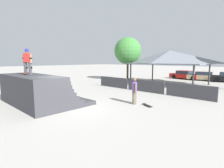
{
  "coord_description": "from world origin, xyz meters",
  "views": [
    {
      "loc": [
        8.94,
        -5.37,
        2.83
      ],
      "look_at": [
        -0.07,
        4.05,
        1.04
      ],
      "focal_mm": 28.0,
      "sensor_mm": 36.0,
      "label": 1
    }
  ],
  "objects": [
    {
      "name": "bystander_walking",
      "position": [
        2.29,
        3.69,
        0.95
      ],
      "size": [
        0.59,
        0.52,
        1.7
      ],
      "rotation": [
        0.0,
        0.0,
        2.44
      ],
      "color": "#6B6051",
      "rests_on": "ground"
    },
    {
      "name": "tree_far_back",
      "position": [
        -6.48,
        13.94,
        4.1
      ],
      "size": [
        3.73,
        3.73,
        5.97
      ],
      "color": "brown",
      "rests_on": "ground"
    },
    {
      "name": "barrier_fence",
      "position": [
        0.38,
        7.89,
        0.53
      ],
      "size": [
        11.54,
        0.12,
        1.05
      ],
      "color": "#3D3D42",
      "rests_on": "ground"
    },
    {
      "name": "skateboard_on_deck",
      "position": [
        -3.14,
        -1.03,
        1.95
      ],
      "size": [
        0.83,
        0.42,
        0.09
      ],
      "rotation": [
        0.0,
        0.0,
        -0.29
      ],
      "color": "green",
      "rests_on": "quarter_pipe_ramp"
    },
    {
      "name": "parked_car_tan",
      "position": [
        1.56,
        21.02,
        0.6
      ],
      "size": [
        4.63,
        2.26,
        1.27
      ],
      "rotation": [
        0.0,
        0.0,
        0.13
      ],
      "color": "tan",
      "rests_on": "ground"
    },
    {
      "name": "pavilion_shelter",
      "position": [
        -0.39,
        14.05,
        3.16
      ],
      "size": [
        8.6,
        5.98,
        3.95
      ],
      "color": "#2D2D33",
      "rests_on": "ground"
    },
    {
      "name": "parked_car_red",
      "position": [
        -1.24,
        21.13,
        0.6
      ],
      "size": [
        4.49,
        2.3,
        1.27
      ],
      "rotation": [
        0.0,
        0.0,
        -0.15
      ],
      "color": "red",
      "rests_on": "ground"
    },
    {
      "name": "ground_plane",
      "position": [
        0.0,
        0.0,
        0.0
      ],
      "size": [
        160.0,
        160.0,
        0.0
      ],
      "primitive_type": "plane",
      "color": "#ADA8A0"
    },
    {
      "name": "skateboard_on_ground",
      "position": [
        3.22,
        3.76,
        0.06
      ],
      "size": [
        0.85,
        0.51,
        0.09
      ],
      "rotation": [
        0.0,
        0.0,
        2.74
      ],
      "color": "silver",
      "rests_on": "ground"
    },
    {
      "name": "quarter_pipe_ramp",
      "position": [
        -2.22,
        -0.71,
        0.84
      ],
      "size": [
        5.69,
        3.91,
        1.9
      ],
      "color": "#38383D",
      "rests_on": "ground"
    },
    {
      "name": "skater_on_deck",
      "position": [
        -2.81,
        -0.96,
        2.85
      ],
      "size": [
        0.69,
        0.48,
        1.66
      ],
      "rotation": [
        0.0,
        0.0,
        0.5
      ],
      "color": "#4C4C51",
      "rests_on": "quarter_pipe_ramp"
    }
  ]
}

